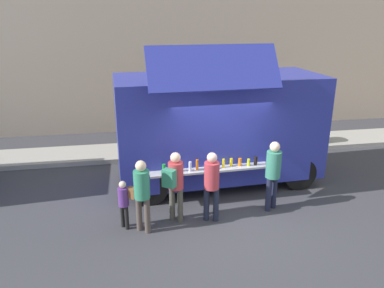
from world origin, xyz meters
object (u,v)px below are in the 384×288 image
at_px(trash_bin, 316,134).
at_px(customer_rear_waiting, 141,190).
at_px(customer_front_ordering, 212,181).
at_px(food_truck_main, 219,126).
at_px(child_near_queue, 124,200).
at_px(customer_extra_browsing, 273,170).
at_px(customer_mid_with_backpack, 175,180).

xyz_separation_m(trash_bin, customer_rear_waiting, (-6.47, -4.58, 0.55)).
bearing_deg(customer_front_ordering, food_truck_main, 1.04).
relative_size(customer_front_ordering, customer_rear_waiting, 1.00).
distance_m(food_truck_main, child_near_queue, 3.47).
xyz_separation_m(customer_extra_browsing, child_near_queue, (-3.52, -0.24, -0.36)).
distance_m(food_truck_main, customer_mid_with_backpack, 2.54).
bearing_deg(food_truck_main, child_near_queue, -144.26).
distance_m(customer_rear_waiting, customer_extra_browsing, 3.16).
distance_m(food_truck_main, trash_bin, 4.97).
bearing_deg(child_near_queue, customer_mid_with_backpack, -33.90).
bearing_deg(food_truck_main, customer_front_ordering, -110.03).
bearing_deg(customer_mid_with_backpack, customer_front_ordering, -56.86).
relative_size(trash_bin, child_near_queue, 0.78).
bearing_deg(child_near_queue, customer_front_ordering, -39.03).
xyz_separation_m(customer_mid_with_backpack, child_near_queue, (-1.15, -0.09, -0.34)).
xyz_separation_m(customer_front_ordering, customer_mid_with_backpack, (-0.82, 0.11, 0.03)).
xyz_separation_m(food_truck_main, customer_extra_browsing, (0.89, -1.82, -0.60)).
xyz_separation_m(food_truck_main, customer_front_ordering, (-0.66, -2.08, -0.64)).
height_order(customer_mid_with_backpack, customer_rear_waiting, customer_mid_with_backpack).
height_order(customer_front_ordering, customer_rear_waiting, customer_front_ordering).
distance_m(customer_rear_waiting, child_near_queue, 0.54).
distance_m(food_truck_main, customer_extra_browsing, 2.12).
relative_size(trash_bin, customer_rear_waiting, 0.53).
height_order(trash_bin, customer_mid_with_backpack, customer_mid_with_backpack).
xyz_separation_m(customer_front_ordering, child_near_queue, (-1.97, 0.02, -0.32)).
height_order(customer_front_ordering, child_near_queue, customer_front_ordering).
xyz_separation_m(customer_rear_waiting, customer_extra_browsing, (3.13, 0.44, 0.05)).
height_order(customer_mid_with_backpack, child_near_queue, customer_mid_with_backpack).
distance_m(food_truck_main, customer_rear_waiting, 3.25).
height_order(customer_rear_waiting, customer_extra_browsing, customer_extra_browsing).
bearing_deg(customer_extra_browsing, food_truck_main, -7.96).
bearing_deg(child_near_queue, customer_extra_browsing, -34.59).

